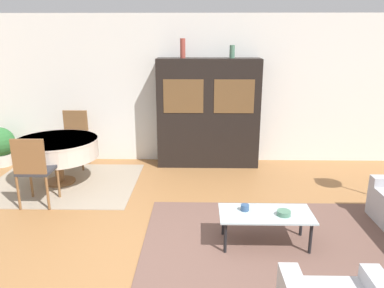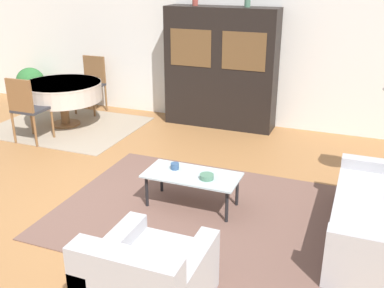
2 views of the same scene
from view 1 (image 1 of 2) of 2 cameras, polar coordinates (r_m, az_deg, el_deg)
The scene contains 14 objects.
ground_plane at distance 4.04m, azimuth -3.44°, elevation -18.79°, with size 14.00×14.00×0.00m, color #9E6B3D.
wall_back at distance 7.00m, azimuth -1.27°, elevation 8.25°, with size 10.00×0.06×2.70m.
area_rug at distance 4.49m, azimuth 12.80°, elevation -15.22°, with size 3.05×2.37×0.01m.
dining_rug at distance 6.45m, azimuth -18.97°, elevation -5.72°, with size 2.34×1.88×0.01m.
coffee_table at distance 4.38m, azimuth 11.16°, elevation -10.73°, with size 1.05×0.51×0.38m.
display_cabinet at distance 6.78m, azimuth 2.48°, elevation 4.74°, with size 1.82×0.47×1.94m.
dining_table at distance 6.33m, azimuth -19.88°, elevation -0.62°, with size 1.29×1.29×0.73m.
dining_chair_near at distance 5.57m, azimuth -22.97°, elevation -3.25°, with size 0.44×0.44×1.00m.
dining_chair_far at distance 7.12m, azimuth -17.46°, elevation 1.34°, with size 0.44×0.44×1.00m.
cup at distance 4.36m, azimuth 8.06°, elevation -9.57°, with size 0.09×0.09×0.07m.
bowl at distance 4.34m, azimuth 13.81°, elevation -10.18°, with size 0.15×0.15×0.05m.
vase_tall at distance 6.65m, azimuth -1.44°, elevation 14.38°, with size 0.09×0.09×0.33m.
vase_short at distance 6.67m, azimuth 6.14°, elevation 13.82°, with size 0.09×0.09×0.22m.
potted_plant at distance 7.70m, azimuth -27.25°, elevation -0.09°, with size 0.54×0.54×0.72m.
Camera 1 is at (0.30, -3.30, 2.31)m, focal length 35.00 mm.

